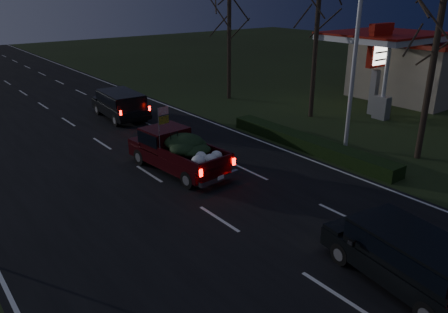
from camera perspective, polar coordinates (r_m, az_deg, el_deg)
ground at (r=15.24m, az=-0.66°, el=-8.20°), size 120.00×120.00×0.00m
road_asphalt at (r=15.24m, az=-0.66°, el=-8.17°), size 14.00×120.00×0.02m
hedge_row at (r=22.06m, az=10.88°, el=1.70°), size 1.00×10.00×0.60m
light_pole at (r=21.68m, az=16.98°, el=14.93°), size 0.50×0.90×9.16m
gas_price_pylon at (r=28.88m, az=19.54°, el=12.50°), size 2.00×0.41×5.57m
gas_station_building at (r=36.48m, az=24.97°, el=10.47°), size 10.00×7.00×4.00m
gas_canopy at (r=31.03m, az=20.20°, el=14.02°), size 7.10×6.10×4.88m
bare_tree_near at (r=21.39m, az=26.13°, el=14.01°), size 3.60×3.60×7.50m
bare_tree_mid at (r=27.07m, az=12.20°, el=18.22°), size 3.60×3.60×8.50m
bare_tree_far at (r=31.50m, az=0.69°, el=16.93°), size 3.60×3.60×7.00m
pickup_truck at (r=19.00m, az=-6.13°, el=1.01°), size 2.36×5.18×2.64m
lead_suv at (r=27.50m, az=-13.37°, el=6.90°), size 2.21×4.80×1.35m
rear_suv at (r=12.64m, az=23.06°, el=-11.65°), size 2.48×4.66×1.27m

